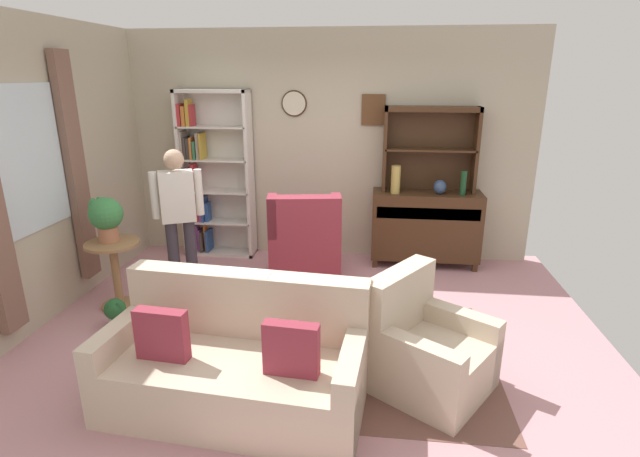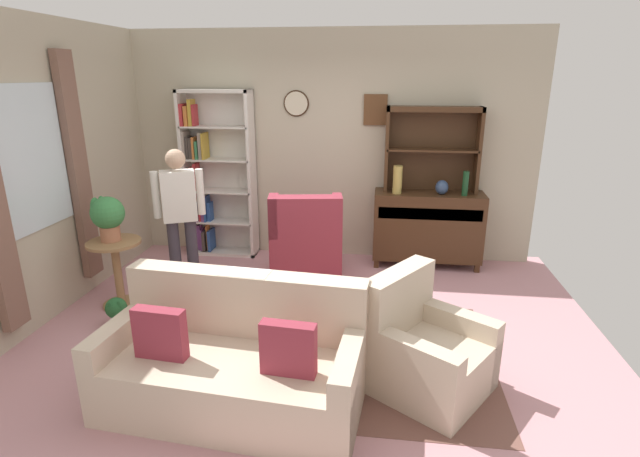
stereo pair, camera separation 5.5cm
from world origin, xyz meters
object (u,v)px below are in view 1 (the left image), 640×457
object	(u,v)px
plant_stand	(115,267)
coffee_table	(255,307)
vase_round	(440,187)
couch_floral	(237,365)
sideboard	(425,225)
sideboard_hutch	(430,137)
wingback_chair	(305,250)
vase_tall	(396,179)
potted_plant_small	(115,311)
bottle_wine	(463,183)
armchair_floral	(426,352)
potted_plant_large	(105,216)
bookshelf	(211,177)
person_reading	(179,212)
book_stack	(267,299)

from	to	relation	value
plant_stand	coffee_table	xyz separation A→B (m)	(1.56, -0.54, -0.08)
vase_round	couch_floral	size ratio (longest dim) A/B	0.09
sideboard	couch_floral	size ratio (longest dim) A/B	0.70
sideboard_hutch	vase_round	xyz separation A→B (m)	(0.13, -0.18, -0.55)
sideboard_hutch	wingback_chair	bearing A→B (deg)	-149.98
vase_tall	potted_plant_small	bearing A→B (deg)	-144.59
couch_floral	plant_stand	bearing A→B (deg)	140.45
bottle_wine	armchair_floral	xyz separation A→B (m)	(-0.60, -2.44, -0.77)
bottle_wine	plant_stand	size ratio (longest dim) A/B	0.41
bottle_wine	wingback_chair	distance (m)	2.00
sideboard_hutch	potted_plant_large	size ratio (longest dim) A/B	2.47
vase_round	sideboard_hutch	bearing A→B (deg)	126.48
couch_floral	bookshelf	bearing A→B (deg)	111.17
armchair_floral	person_reading	size ratio (longest dim) A/B	0.68
bottle_wine	book_stack	world-z (taller)	bottle_wine
sideboard	potted_plant_small	size ratio (longest dim) A/B	4.74
person_reading	wingback_chair	bearing A→B (deg)	20.23
sideboard_hutch	couch_floral	bearing A→B (deg)	-117.44
sideboard	wingback_chair	xyz separation A→B (m)	(-1.39, -0.70, -0.13)
sideboard_hutch	book_stack	size ratio (longest dim) A/B	5.02
bookshelf	bottle_wine	bearing A→B (deg)	-3.22
vase_round	person_reading	world-z (taller)	person_reading
bookshelf	sideboard	world-z (taller)	bookshelf
person_reading	coffee_table	world-z (taller)	person_reading
bookshelf	person_reading	bearing A→B (deg)	-86.77
armchair_floral	potted_plant_large	xyz separation A→B (m)	(-3.02, 1.00, 0.67)
potted_plant_small	coffee_table	xyz separation A→B (m)	(1.38, -0.15, 0.19)
sideboard	vase_round	bearing A→B (deg)	-27.17
coffee_table	vase_tall	bearing A→B (deg)	58.43
armchair_floral	coffee_table	xyz separation A→B (m)	(-1.41, 0.44, 0.06)
wingback_chair	couch_floral	bearing A→B (deg)	-94.27
coffee_table	vase_round	bearing A→B (deg)	49.05
vase_tall	potted_plant_small	world-z (taller)	vase_tall
person_reading	coffee_table	xyz separation A→B (m)	(1.02, -0.93, -0.55)
bottle_wine	potted_plant_large	world-z (taller)	bottle_wine
couch_floral	wingback_chair	xyz separation A→B (m)	(0.16, 2.19, 0.07)
book_stack	sideboard_hutch	bearing A→B (deg)	55.71
bookshelf	book_stack	bearing A→B (deg)	-61.41
sideboard	potted_plant_large	bearing A→B (deg)	-154.71
wingback_chair	bottle_wine	bearing A→B (deg)	18.79
bookshelf	potted_plant_small	size ratio (longest dim) A/B	7.65
person_reading	coffee_table	bearing A→B (deg)	-42.45
armchair_floral	bookshelf	bearing A→B (deg)	133.74
vase_tall	potted_plant_large	distance (m)	3.19
bottle_wine	couch_floral	distance (m)	3.49
armchair_floral	potted_plant_small	world-z (taller)	armchair_floral
armchair_floral	potted_plant_large	size ratio (longest dim) A/B	2.40
vase_round	book_stack	bearing A→B (deg)	-128.81
sideboard	plant_stand	bearing A→B (deg)	-154.07
person_reading	bottle_wine	bearing A→B (deg)	19.39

